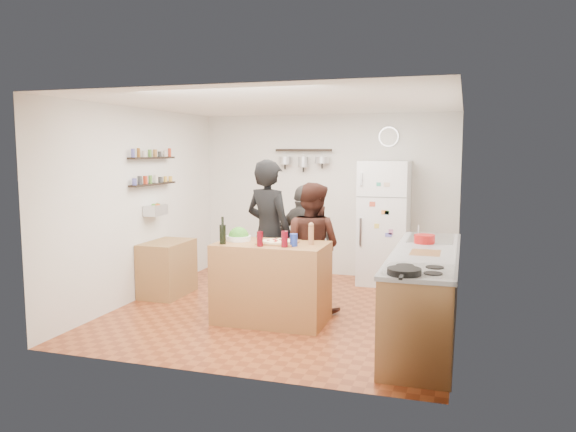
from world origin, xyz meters
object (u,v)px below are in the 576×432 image
(pepper_mill, at_px, (311,236))
(red_bowl, at_px, (424,239))
(salt_canister, at_px, (294,240))
(side_table, at_px, (167,268))
(person_center, at_px, (311,247))
(wall_clock, at_px, (389,137))
(person_left, at_px, (269,233))
(person_back, at_px, (304,243))
(counter_run, at_px, (425,295))
(skillet, at_px, (404,271))
(prep_island, at_px, (272,282))
(salad_bowl, at_px, (239,238))
(wine_bottle, at_px, (223,234))
(fridge, at_px, (384,223))

(pepper_mill, bearing_deg, red_bowl, 18.35)
(salt_canister, xyz_separation_m, side_table, (-2.04, 0.82, -0.61))
(person_center, xyz_separation_m, wall_clock, (0.64, 2.04, 1.36))
(person_left, distance_m, person_center, 0.59)
(person_back, xyz_separation_m, red_bowl, (1.57, -0.57, 0.21))
(salt_canister, distance_m, person_back, 1.18)
(salt_canister, height_order, person_left, person_left)
(counter_run, bearing_deg, person_left, 161.39)
(pepper_mill, distance_m, skillet, 1.72)
(person_center, xyz_separation_m, side_table, (-2.05, 0.15, -0.42))
(prep_island, height_order, wall_clock, wall_clock)
(salad_bowl, distance_m, person_back, 1.11)
(prep_island, relative_size, person_center, 0.80)
(person_center, bearing_deg, side_table, 9.26)
(prep_island, xyz_separation_m, pepper_mill, (0.45, 0.05, 0.55))
(prep_island, bearing_deg, person_back, 85.10)
(wine_bottle, height_order, wall_clock, wall_clock)
(prep_island, relative_size, counter_run, 0.48)
(salt_canister, xyz_separation_m, person_left, (-0.55, 0.73, -0.06))
(skillet, xyz_separation_m, fridge, (-0.65, 3.48, -0.05))
(salad_bowl, height_order, counter_run, salad_bowl)
(fridge, bearing_deg, counter_run, -71.94)
(salad_bowl, xyz_separation_m, skillet, (2.02, -1.27, 0.01))
(salad_bowl, bearing_deg, skillet, -32.20)
(pepper_mill, bearing_deg, prep_island, -173.66)
(counter_run, bearing_deg, red_bowl, 95.80)
(person_back, height_order, fridge, fridge)
(person_left, relative_size, counter_run, 0.70)
(wine_bottle, bearing_deg, red_bowl, 17.26)
(salt_canister, distance_m, red_bowl, 1.47)
(salt_canister, distance_m, wall_clock, 3.02)
(pepper_mill, distance_m, red_bowl, 1.27)
(salad_bowl, relative_size, fridge, 0.16)
(fridge, bearing_deg, person_left, -126.20)
(counter_run, relative_size, wall_clock, 8.77)
(pepper_mill, relative_size, person_back, 0.13)
(wall_clock, bearing_deg, wine_bottle, -117.38)
(counter_run, height_order, skillet, skillet)
(person_back, bearing_deg, counter_run, 166.40)
(counter_run, relative_size, side_table, 3.29)
(salad_bowl, height_order, salt_canister, salt_canister)
(wine_bottle, xyz_separation_m, salt_canister, (0.80, 0.10, -0.04))
(wine_bottle, distance_m, wall_clock, 3.36)
(prep_island, distance_m, skillet, 2.08)
(pepper_mill, relative_size, person_center, 0.13)
(fridge, bearing_deg, salad_bowl, -121.90)
(person_back, bearing_deg, person_left, 70.10)
(pepper_mill, xyz_separation_m, person_back, (-0.36, 0.97, -0.25))
(salt_canister, height_order, person_center, person_center)
(pepper_mill, bearing_deg, fridge, 77.14)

